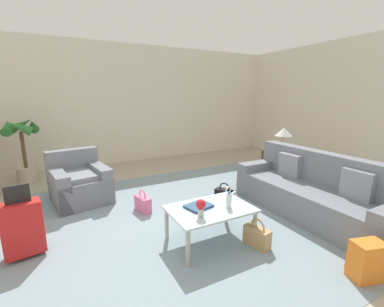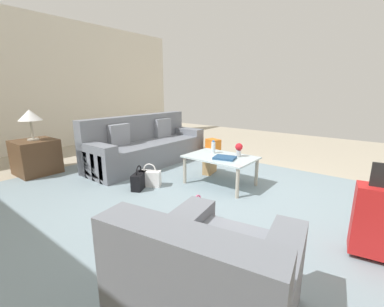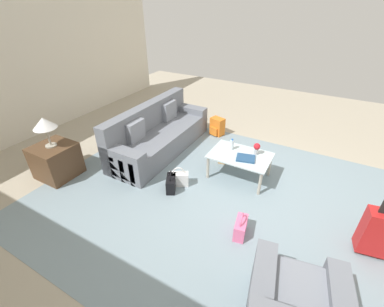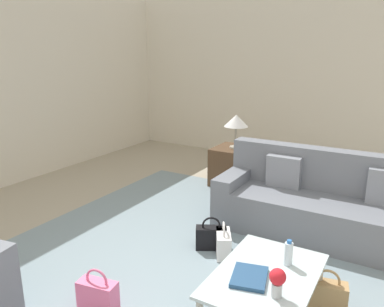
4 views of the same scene
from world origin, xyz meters
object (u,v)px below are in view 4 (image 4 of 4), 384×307
Objects in this scene: coffee_table_book at (249,277)px; handbag_tan at (326,295)px; table_lamp at (236,122)px; handbag_black at (211,237)px; side_table at (235,166)px; flower_vase at (277,280)px; handbag_pink at (98,294)px; handbag_white at (223,243)px; water_bottle at (288,253)px; couch at (329,208)px; coffee_table at (265,281)px.

coffee_table_book is 0.84× the size of handbag_tan.
handbag_black is (-1.96, -0.62, -0.87)m from table_lamp.
side_table is at bearing 38.25° from handbag_tan.
handbag_black is at bearing 72.35° from handbag_tan.
handbag_pink is (-0.26, 1.37, -0.44)m from flower_vase.
coffee_table_book is at bearing -144.94° from handbag_white.
handbag_pink is at bearing 117.29° from water_bottle.
handbag_pink is (-0.36, 1.14, -0.33)m from coffee_table_book.
couch is at bearing -39.01° from handbag_white.
couch is 1.31m from handbag_white.
couch is 6.87× the size of handbag_tan.
table_lamp reaches higher than coffee_table_book.
handbag_white is (0.91, 0.64, -0.33)m from coffee_table_book.
couch is 1.93m from coffee_table_book.
couch is 1.39m from handbag_tan.
flower_vase is 0.82m from handbag_tan.
coffee_table_book is 0.84× the size of handbag_white.
coffee_table_book is at bearing 150.64° from water_bottle.
handbag_tan is at bearing -107.88° from handbag_white.
coffee_table is 2.83× the size of handbag_black.
coffee_table is at bearing -133.42° from handbag_black.
handbag_white and handbag_pink have the same top height.
flower_vase is (-0.22, -0.15, 0.18)m from coffee_table.
couch is 6.87× the size of handbag_black.
side_table is (2.92, 1.42, -0.17)m from coffee_table_book.
flower_vase is (-2.02, -0.05, 0.26)m from couch.
handbag_black is at bearing 134.35° from couch.
table_lamp reaches higher than side_table.
coffee_table_book is 0.58× the size of table_lamp.
coffee_table_book is at bearing 146.31° from coffee_table.
table_lamp reaches higher than flower_vase.
coffee_table_book is 3.29m from table_lamp.
water_bottle is at bearing -125.72° from handbag_white.
side_table is 0.70m from table_lamp.
flower_vase is at bearing 162.30° from handbag_tan.
coffee_table_book is at bearing -139.96° from handbag_black.
flower_vase reaches higher than side_table.
couch is at bearing 1.42° from flower_vase.
handbag_pink is at bearing -175.08° from side_table.
flower_vase reaches higher than water_bottle.
side_table reaches higher than handbag_white.
handbag_pink is (-0.92, 1.58, 0.00)m from handbag_tan.
flower_vase is 3.45m from side_table.
coffee_table is at bearing -68.49° from handbag_pink.
couch is 1.61m from water_bottle.
coffee_table_book is 3.25m from side_table.
coffee_table_book is 1.24m from handbag_pink.
handbag_tan is (-1.36, -0.26, -0.19)m from couch.
handbag_black is (0.64, 0.98, -0.41)m from water_bottle.
handbag_black is (0.96, 0.80, -0.33)m from coffee_table_book.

